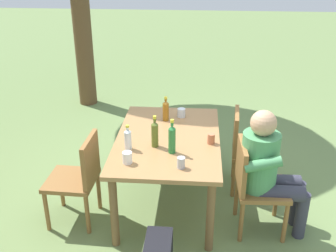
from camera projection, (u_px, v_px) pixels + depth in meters
name	position (u px, v px, depth m)	size (l,w,h in m)	color
ground_plane	(168.00, 202.00, 4.15)	(24.00, 24.00, 0.00)	#6B844C
dining_table	(168.00, 146.00, 3.87)	(1.48, 0.97, 0.74)	#A37547
chair_near_left	(254.00, 183.00, 3.58)	(0.46, 0.46, 0.87)	olive
chair_far_left	(79.00, 175.00, 3.69)	(0.46, 0.46, 0.87)	olive
chair_near_right	(246.00, 147.00, 4.19)	(0.47, 0.47, 0.87)	olive
person_in_white_shirt	(268.00, 167.00, 3.51)	(0.47, 0.61, 1.18)	#4C935B
bottle_green	(172.00, 139.00, 3.51)	(0.06, 0.06, 0.32)	#287A38
bottle_amber	(166.00, 110.00, 4.15)	(0.06, 0.06, 0.26)	#996019
bottle_olive	(155.00, 133.00, 3.62)	(0.06, 0.06, 0.30)	#566623
bottle_clear	(128.00, 139.00, 3.59)	(0.06, 0.06, 0.23)	white
cup_glass	(181.00, 113.00, 4.26)	(0.08, 0.08, 0.09)	silver
cup_steel	(181.00, 163.00, 3.31)	(0.07, 0.07, 0.10)	#B2B7BC
cup_white	(127.00, 158.00, 3.38)	(0.08, 0.08, 0.10)	white
cup_terracotta	(211.00, 139.00, 3.71)	(0.07, 0.07, 0.10)	#BC6B47
backpack_by_near_side	(180.00, 131.00, 5.16)	(0.32, 0.22, 0.46)	black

